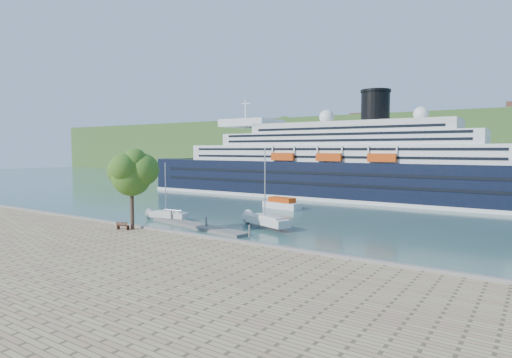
{
  "coord_description": "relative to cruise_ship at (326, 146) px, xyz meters",
  "views": [
    {
      "loc": [
        42.84,
        -35.96,
        10.81
      ],
      "look_at": [
        -1.58,
        30.0,
        5.25
      ],
      "focal_mm": 30.0,
      "sensor_mm": 36.0,
      "label": 1
    }
  ],
  "objects": [
    {
      "name": "ground",
      "position": [
        -2.76,
        -51.46,
        -11.55
      ],
      "size": [
        400.0,
        400.0,
        0.0
      ],
      "primitive_type": "plane",
      "color": "#2D5046",
      "rests_on": "ground"
    },
    {
      "name": "far_hillside",
      "position": [
        -2.76,
        93.54,
        0.45
      ],
      "size": [
        400.0,
        50.0,
        24.0
      ],
      "primitive_type": "cube",
      "color": "#315220",
      "rests_on": "ground"
    },
    {
      "name": "quay_coping",
      "position": [
        -2.76,
        -51.66,
        -10.4
      ],
      "size": [
        220.0,
        0.5,
        0.3
      ],
      "primitive_type": "cube",
      "color": "slate",
      "rests_on": "promenade"
    },
    {
      "name": "cruise_ship",
      "position": [
        0.0,
        0.0,
        0.0
      ],
      "size": [
        103.04,
        16.41,
        23.09
      ],
      "primitive_type": null,
      "rotation": [
        0.0,
        0.0,
        0.01
      ],
      "color": "black",
      "rests_on": "ground"
    },
    {
      "name": "park_bench",
      "position": [
        -2.28,
        -53.65,
        -10.03
      ],
      "size": [
        1.74,
        1.1,
        1.04
      ],
      "primitive_type": null,
      "rotation": [
        0.0,
        0.0,
        0.29
      ],
      "color": "#4A2315",
      "rests_on": "promenade"
    },
    {
      "name": "promenade_tree",
      "position": [
        -1.37,
        -52.96,
        -5.21
      ],
      "size": [
        6.44,
        6.44,
        10.67
      ],
      "primitive_type": null,
      "color": "#285516",
      "rests_on": "promenade"
    },
    {
      "name": "floating_pontoon",
      "position": [
        0.62,
        -43.47,
        -11.34
      ],
      "size": [
        18.95,
        5.94,
        0.42
      ],
      "primitive_type": null,
      "rotation": [
        0.0,
        0.0,
        -0.2
      ],
      "color": "gray",
      "rests_on": "ground"
    },
    {
      "name": "sailboat_white_near",
      "position": [
        -6.88,
        -41.53,
        -7.35
      ],
      "size": [
        6.72,
        3.05,
        8.39
      ],
      "primitive_type": null,
      "rotation": [
        0.0,
        0.0,
        0.2
      ],
      "color": "silver",
      "rests_on": "ground"
    },
    {
      "name": "sailboat_white_far",
      "position": [
        9.23,
        -38.84,
        -6.31
      ],
      "size": [
        8.4,
        4.88,
        10.48
      ],
      "primitive_type": null,
      "rotation": [
        0.0,
        0.0,
        -0.35
      ],
      "color": "silver",
      "rests_on": "ground"
    },
    {
      "name": "tender_launch",
      "position": [
        0.76,
        -20.57,
        -10.53
      ],
      "size": [
        7.66,
        3.59,
        2.04
      ],
      "primitive_type": null,
      "rotation": [
        0.0,
        0.0,
        -0.15
      ],
      "color": "#C73D0B",
      "rests_on": "ground"
    }
  ]
}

